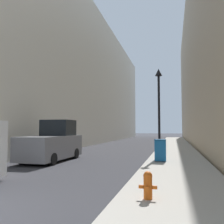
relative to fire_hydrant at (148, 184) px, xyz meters
The scene contains 6 objects.
sidewalk_right 16.08m from the fire_hydrant, 87.20° to the left, with size 3.26×60.00×0.15m.
building_left_glass 29.17m from the fire_hydrant, 120.93° to the left, with size 12.00×60.00×17.05m.
fire_hydrant is the anchor object (origin of this frame).
trash_bin 7.39m from the fire_hydrant, 90.55° to the left, with size 0.60×0.63×1.17m.
lamppost 9.93m from the fire_hydrant, 91.40° to the left, with size 0.44×0.44×5.50m.
pickup_truck 9.63m from the fire_hydrant, 131.12° to the left, with size 2.00×4.96×2.42m.
Camera 1 is at (4.90, -4.36, 1.88)m, focal length 40.00 mm.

